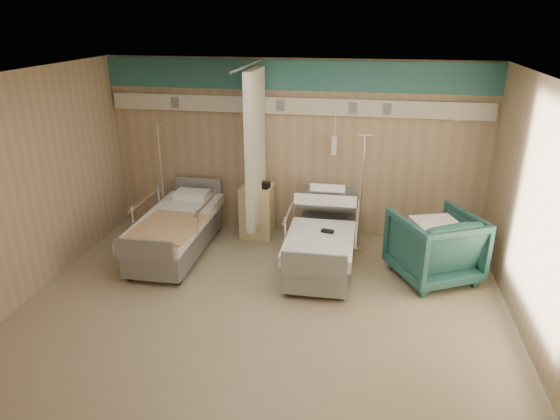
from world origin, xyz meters
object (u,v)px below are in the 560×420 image
object	(u,v)px
iv_stand_left	(165,211)
visitor_armchair	(434,246)
bed_right	(322,246)
bed_left	(176,235)
iv_stand_right	(359,226)
bedside_cabinet	(257,211)

from	to	relation	value
iv_stand_left	visitor_armchair	bearing A→B (deg)	-10.97
bed_right	bed_left	size ratio (longest dim) A/B	1.00
iv_stand_right	iv_stand_left	world-z (taller)	iv_stand_left
bed_right	iv_stand_right	world-z (taller)	iv_stand_right
bed_left	bedside_cabinet	distance (m)	1.39
bedside_cabinet	iv_stand_left	world-z (taller)	iv_stand_left
visitor_armchair	iv_stand_right	world-z (taller)	iv_stand_right
bed_left	iv_stand_left	size ratio (longest dim) A/B	1.19
bed_right	bedside_cabinet	world-z (taller)	bedside_cabinet
bedside_cabinet	iv_stand_left	size ratio (longest dim) A/B	0.47
visitor_armchair	bed_left	bearing A→B (deg)	-28.68
iv_stand_left	bed_left	bearing A→B (deg)	-57.59
bed_left	bedside_cabinet	world-z (taller)	bedside_cabinet
bed_right	bed_left	distance (m)	2.20
bedside_cabinet	visitor_armchair	bearing A→B (deg)	-19.71
iv_stand_right	iv_stand_left	bearing A→B (deg)	179.36
bed_right	bed_left	world-z (taller)	same
bed_left	visitor_armchair	size ratio (longest dim) A/B	2.07
visitor_armchair	iv_stand_right	bearing A→B (deg)	-64.87
bed_left	bed_right	bearing A→B (deg)	0.00
visitor_armchair	iv_stand_right	distance (m)	1.30
bed_left	bedside_cabinet	size ratio (longest dim) A/B	2.54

